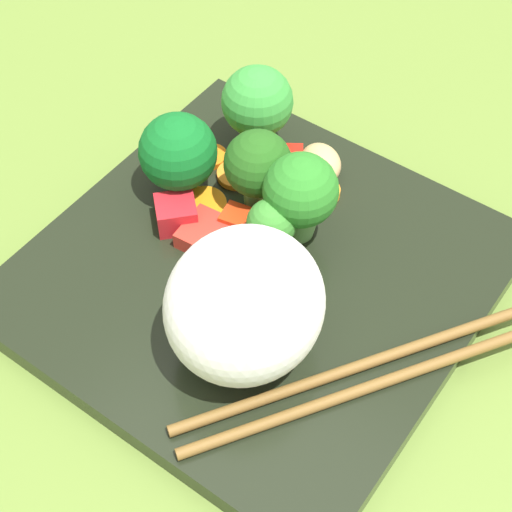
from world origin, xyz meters
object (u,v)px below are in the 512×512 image
(carrot_slice_0, at_px, (237,174))
(chopstick_pair, at_px, (373,373))
(rice_mound, at_px, (245,305))
(square_plate, at_px, (258,276))
(broccoli_floret_2, at_px, (301,193))

(carrot_slice_0, height_order, chopstick_pair, chopstick_pair)
(rice_mound, xyz_separation_m, carrot_slice_0, (0.11, 0.09, -0.04))
(rice_mound, bearing_deg, square_plate, 28.05)
(rice_mound, relative_size, carrot_slice_0, 3.42)
(square_plate, height_order, carrot_slice_0, carrot_slice_0)
(broccoli_floret_2, bearing_deg, chopstick_pair, -124.44)
(broccoli_floret_2, relative_size, chopstick_pair, 0.33)
(broccoli_floret_2, bearing_deg, square_plate, 170.47)
(rice_mound, distance_m, carrot_slice_0, 0.15)
(carrot_slice_0, relative_size, chopstick_pair, 0.13)
(square_plate, height_order, broccoli_floret_2, broccoli_floret_2)
(rice_mound, xyz_separation_m, chopstick_pair, (0.03, -0.07, -0.04))
(square_plate, xyz_separation_m, carrot_slice_0, (0.06, 0.06, 0.01))
(chopstick_pair, bearing_deg, square_plate, 108.77)
(square_plate, bearing_deg, carrot_slice_0, 45.43)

